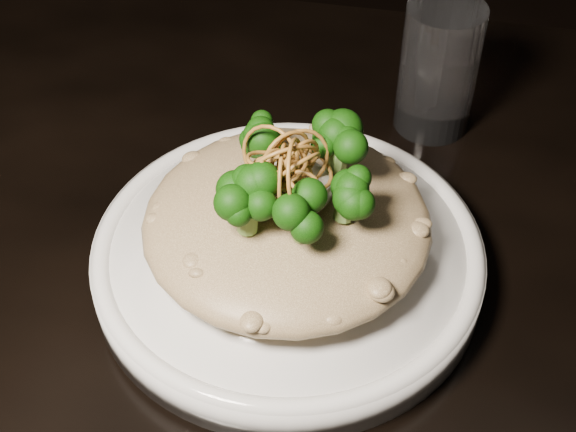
# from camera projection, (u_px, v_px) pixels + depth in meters

# --- Properties ---
(table) EXTENTS (1.10, 0.80, 0.75)m
(table) POSITION_uv_depth(u_px,v_px,m) (378.00, 397.00, 0.59)
(table) COLOR black
(table) RESTS_ON ground
(plate) EXTENTS (0.27, 0.27, 0.03)m
(plate) POSITION_uv_depth(u_px,v_px,m) (288.00, 258.00, 0.55)
(plate) COLOR silver
(plate) RESTS_ON table
(risotto) EXTENTS (0.19, 0.19, 0.04)m
(risotto) POSITION_uv_depth(u_px,v_px,m) (287.00, 221.00, 0.53)
(risotto) COLOR brown
(risotto) RESTS_ON plate
(broccoli) EXTENTS (0.11, 0.11, 0.04)m
(broccoli) POSITION_uv_depth(u_px,v_px,m) (291.00, 176.00, 0.50)
(broccoli) COLOR black
(broccoli) RESTS_ON risotto
(cheese) EXTENTS (0.06, 0.06, 0.02)m
(cheese) POSITION_uv_depth(u_px,v_px,m) (288.00, 187.00, 0.51)
(cheese) COLOR white
(cheese) RESTS_ON risotto
(shallots) EXTENTS (0.05, 0.05, 0.03)m
(shallots) POSITION_uv_depth(u_px,v_px,m) (285.00, 168.00, 0.49)
(shallots) COLOR brown
(shallots) RESTS_ON cheese
(drinking_glass) EXTENTS (0.08, 0.08, 0.11)m
(drinking_glass) POSITION_uv_depth(u_px,v_px,m) (438.00, 69.00, 0.64)
(drinking_glass) COLOR silver
(drinking_glass) RESTS_ON table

